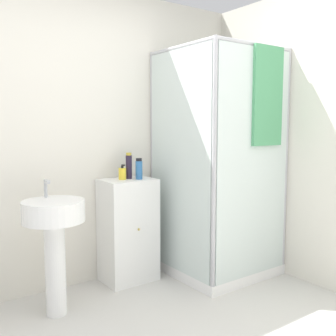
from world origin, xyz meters
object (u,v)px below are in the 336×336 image
Objects in this scene: sink at (54,231)px; shampoo_bottle_blue at (139,169)px; soap_dispenser at (122,174)px; shampoo_bottle_tall_black at (129,166)px.

sink is 0.92m from shampoo_bottle_blue.
soap_dispenser is 0.09m from shampoo_bottle_tall_black.
shampoo_bottle_tall_black is at bearing 19.53° from sink.
soap_dispenser is at bearing 20.36° from sink.
soap_dispenser is 0.15m from shampoo_bottle_blue.
soap_dispenser is 0.72× the size of shampoo_bottle_blue.
shampoo_bottle_tall_black is at bearing 123.35° from shampoo_bottle_blue.
sink is at bearing -159.64° from soap_dispenser.
soap_dispenser is at bearing -168.81° from shampoo_bottle_tall_black.
shampoo_bottle_tall_black is 0.10m from shampoo_bottle_blue.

